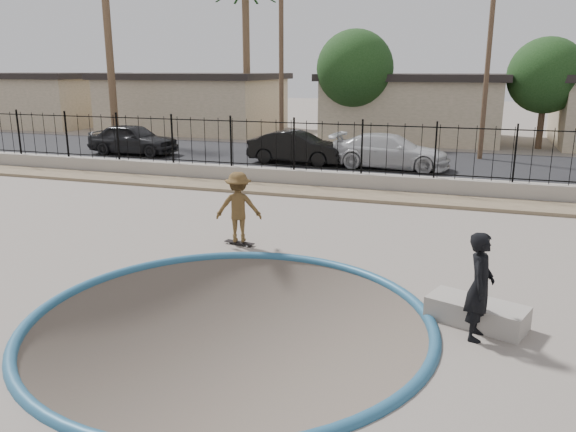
% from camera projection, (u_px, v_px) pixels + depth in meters
% --- Properties ---
extents(ground, '(120.00, 120.00, 2.20)m').
position_uv_depth(ground, '(368.00, 209.00, 21.83)').
color(ground, slate).
rests_on(ground, ground).
extents(bowl_pit, '(6.84, 6.84, 1.80)m').
position_uv_depth(bowl_pit, '(230.00, 320.00, 9.62)').
color(bowl_pit, brown).
rests_on(bowl_pit, ground).
extents(coping_ring, '(7.04, 7.04, 0.20)m').
position_uv_depth(coping_ring, '(230.00, 320.00, 9.62)').
color(coping_ring, '#255678').
rests_on(coping_ring, ground).
extents(rock_strip, '(42.00, 1.60, 0.11)m').
position_uv_depth(rock_strip, '(354.00, 195.00, 18.97)').
color(rock_strip, '#8C7A5C').
rests_on(rock_strip, ground).
extents(retaining_wall, '(42.00, 0.45, 0.60)m').
position_uv_depth(retaining_wall, '(361.00, 182.00, 19.91)').
color(retaining_wall, gray).
rests_on(retaining_wall, ground).
extents(fence, '(40.00, 0.04, 1.80)m').
position_uv_depth(fence, '(362.00, 148.00, 19.61)').
color(fence, black).
rests_on(fence, retaining_wall).
extents(street, '(90.00, 8.00, 0.04)m').
position_uv_depth(street, '(389.00, 161.00, 26.13)').
color(street, black).
rests_on(street, ground).
extents(house_west_far, '(10.60, 8.60, 3.90)m').
position_uv_depth(house_west_far, '(42.00, 99.00, 42.94)').
color(house_west_far, tan).
rests_on(house_west_far, ground).
extents(house_west, '(11.60, 8.60, 3.90)m').
position_uv_depth(house_west, '(195.00, 102.00, 38.95)').
color(house_west, tan).
rests_on(house_west, ground).
extents(house_center, '(10.60, 8.60, 3.90)m').
position_uv_depth(house_center, '(414.00, 106.00, 34.35)').
color(house_center, tan).
rests_on(house_center, ground).
extents(palm_left, '(2.30, 2.30, 11.30)m').
position_uv_depth(palm_left, '(105.00, 1.00, 32.08)').
color(palm_left, brown).
rests_on(palm_left, ground).
extents(palm_mid, '(2.30, 2.30, 9.30)m').
position_uv_depth(palm_mid, '(246.00, 26.00, 33.93)').
color(palm_mid, brown).
rests_on(palm_mid, ground).
extents(utility_pole_left, '(1.70, 0.24, 9.00)m').
position_uv_depth(utility_pole_left, '(281.00, 58.00, 28.62)').
color(utility_pole_left, '#473323').
rests_on(utility_pole_left, ground).
extents(utility_pole_mid, '(1.70, 0.24, 9.50)m').
position_uv_depth(utility_pole_mid, '(489.00, 51.00, 25.49)').
color(utility_pole_mid, '#473323').
rests_on(utility_pole_mid, ground).
extents(street_tree_left, '(4.32, 4.32, 6.36)m').
position_uv_depth(street_tree_left, '(355.00, 69.00, 31.50)').
color(street_tree_left, '#473323').
rests_on(street_tree_left, ground).
extents(street_tree_mid, '(3.96, 3.96, 5.83)m').
position_uv_depth(street_tree_mid, '(546.00, 76.00, 29.44)').
color(street_tree_mid, '#473323').
rests_on(street_tree_mid, ground).
extents(skater, '(1.24, 0.94, 1.71)m').
position_uv_depth(skater, '(239.00, 211.00, 13.55)').
color(skater, brown).
rests_on(skater, ground).
extents(skateboard, '(0.79, 0.31, 0.07)m').
position_uv_depth(skateboard, '(239.00, 243.00, 13.75)').
color(skateboard, black).
rests_on(skateboard, ground).
extents(videographer, '(0.50, 0.69, 1.75)m').
position_uv_depth(videographer, '(480.00, 286.00, 8.80)').
color(videographer, black).
rests_on(videographer, ground).
extents(concrete_ledge, '(1.74, 1.20, 0.40)m').
position_uv_depth(concrete_ledge, '(476.00, 313.00, 9.44)').
color(concrete_ledge, gray).
rests_on(concrete_ledge, ground).
extents(car_a, '(4.50, 1.83, 1.53)m').
position_uv_depth(car_a, '(133.00, 139.00, 27.91)').
color(car_a, black).
rests_on(car_a, street).
extents(car_b, '(4.45, 1.77, 1.44)m').
position_uv_depth(car_b, '(297.00, 147.00, 25.24)').
color(car_b, black).
rests_on(car_b, street).
extents(car_c, '(5.14, 2.35, 1.46)m').
position_uv_depth(car_c, '(390.00, 151.00, 24.01)').
color(car_c, silver).
rests_on(car_c, street).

